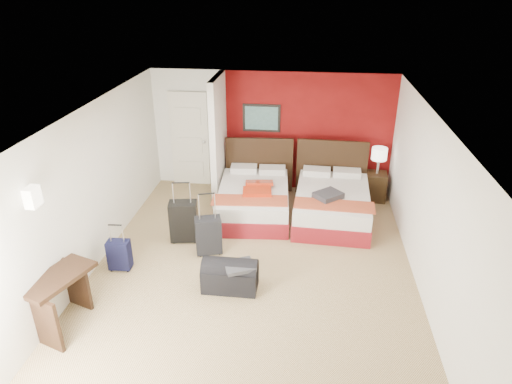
# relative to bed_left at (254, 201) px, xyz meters

# --- Properties ---
(ground) EXTENTS (6.50, 6.50, 0.00)m
(ground) POSITION_rel_bed_left_xyz_m (0.21, -1.89, -0.28)
(ground) COLOR tan
(ground) RESTS_ON ground
(room_walls) EXTENTS (5.02, 6.52, 2.50)m
(room_walls) POSITION_rel_bed_left_xyz_m (-1.19, -0.47, 0.97)
(room_walls) COLOR white
(room_walls) RESTS_ON ground
(red_accent_panel) EXTENTS (3.50, 0.04, 2.50)m
(red_accent_panel) POSITION_rel_bed_left_xyz_m (0.96, 1.34, 0.97)
(red_accent_panel) COLOR maroon
(red_accent_panel) RESTS_ON ground
(partition_wall) EXTENTS (0.12, 1.20, 2.50)m
(partition_wall) POSITION_rel_bed_left_xyz_m (-0.79, 0.72, 0.97)
(partition_wall) COLOR silver
(partition_wall) RESTS_ON ground
(entry_door) EXTENTS (0.82, 0.06, 2.05)m
(entry_door) POSITION_rel_bed_left_xyz_m (-1.54, 1.31, 0.74)
(entry_door) COLOR silver
(entry_door) RESTS_ON ground
(bed_left) EXTENTS (1.45, 1.98, 0.57)m
(bed_left) POSITION_rel_bed_left_xyz_m (0.00, 0.00, 0.00)
(bed_left) COLOR silver
(bed_left) RESTS_ON ground
(bed_right) EXTENTS (1.45, 2.01, 0.58)m
(bed_right) POSITION_rel_bed_left_xyz_m (1.49, -0.03, 0.01)
(bed_right) COLOR white
(bed_right) RESTS_ON ground
(red_suitcase_open) EXTENTS (0.60, 0.77, 0.09)m
(red_suitcase_open) POSITION_rel_bed_left_xyz_m (0.10, -0.10, 0.33)
(red_suitcase_open) COLOR #AE290E
(red_suitcase_open) RESTS_ON bed_left
(jacket_bundle) EXTENTS (0.59, 0.58, 0.11)m
(jacket_bundle) POSITION_rel_bed_left_xyz_m (1.39, -0.33, 0.35)
(jacket_bundle) COLOR #343439
(jacket_bundle) RESTS_ON bed_right
(nightstand) EXTENTS (0.44, 0.44, 0.58)m
(nightstand) POSITION_rel_bed_left_xyz_m (2.41, 0.93, 0.01)
(nightstand) COLOR black
(nightstand) RESTS_ON ground
(table_lamp) EXTENTS (0.38, 0.38, 0.54)m
(table_lamp) POSITION_rel_bed_left_xyz_m (2.41, 0.93, 0.57)
(table_lamp) COLOR silver
(table_lamp) RESTS_ON nightstand
(suitcase_black) EXTENTS (0.51, 0.37, 0.71)m
(suitcase_black) POSITION_rel_bed_left_xyz_m (-1.08, -1.10, 0.07)
(suitcase_black) COLOR black
(suitcase_black) RESTS_ON ground
(suitcase_charcoal) EXTENTS (0.48, 0.37, 0.62)m
(suitcase_charcoal) POSITION_rel_bed_left_xyz_m (-0.58, -1.45, 0.03)
(suitcase_charcoal) COLOR black
(suitcase_charcoal) RESTS_ON ground
(suitcase_navy) EXTENTS (0.35, 0.23, 0.48)m
(suitcase_navy) POSITION_rel_bed_left_xyz_m (-1.87, -2.07, -0.05)
(suitcase_navy) COLOR #111333
(suitcase_navy) RESTS_ON ground
(duffel_bag) EXTENTS (0.81, 0.44, 0.41)m
(duffel_bag) POSITION_rel_bed_left_xyz_m (-0.07, -2.35, -0.08)
(duffel_bag) COLOR black
(duffel_bag) RESTS_ON ground
(jacket_draped) EXTENTS (0.53, 0.49, 0.06)m
(jacket_draped) POSITION_rel_bed_left_xyz_m (0.08, -2.40, 0.15)
(jacket_draped) COLOR #36363B
(jacket_draped) RESTS_ON duffel_bag
(desk) EXTENTS (0.76, 1.05, 0.79)m
(desk) POSITION_rel_bed_left_xyz_m (-2.10, -3.38, 0.11)
(desk) COLOR black
(desk) RESTS_ON ground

